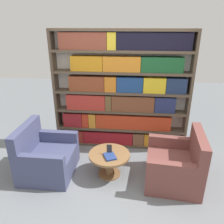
{
  "coord_description": "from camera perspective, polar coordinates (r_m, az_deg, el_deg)",
  "views": [
    {
      "loc": [
        0.25,
        -2.78,
        2.46
      ],
      "look_at": [
        -0.12,
        0.77,
        1.0
      ],
      "focal_mm": 35.0,
      "sensor_mm": 36.0,
      "label": 1
    }
  ],
  "objects": [
    {
      "name": "armchair_left",
      "position": [
        4.02,
        -16.88,
        -11.34
      ],
      "size": [
        0.84,
        0.92,
        0.9
      ],
      "rotation": [
        0.0,
        0.0,
        1.57
      ],
      "color": "#42476B",
      "rests_on": "ground_plane"
    },
    {
      "name": "coffee_table",
      "position": [
        3.8,
        -0.7,
        -12.34
      ],
      "size": [
        0.7,
        0.7,
        0.42
      ],
      "color": "brown",
      "rests_on": "ground_plane"
    },
    {
      "name": "stray_book",
      "position": [
        3.64,
        -0.55,
        -11.52
      ],
      "size": [
        0.25,
        0.27,
        0.03
      ],
      "color": "navy",
      "rests_on": "coffee_table"
    },
    {
      "name": "table_sign",
      "position": [
        3.69,
        -0.72,
        -9.86
      ],
      "size": [
        0.09,
        0.06,
        0.18
      ],
      "color": "black",
      "rests_on": "coffee_table"
    },
    {
      "name": "armchair_right",
      "position": [
        3.81,
        16.33,
        -13.31
      ],
      "size": [
        0.93,
        1.0,
        0.9
      ],
      "rotation": [
        0.0,
        0.0,
        -1.67
      ],
      "color": "brown",
      "rests_on": "ground_plane"
    },
    {
      "name": "bookshelf",
      "position": [
        4.35,
        2.45,
        5.32
      ],
      "size": [
        2.68,
        0.3,
        2.37
      ],
      "color": "silver",
      "rests_on": "ground_plane"
    },
    {
      "name": "ground_plane",
      "position": [
        3.72,
        0.61,
        -19.07
      ],
      "size": [
        14.0,
        14.0,
        0.0
      ],
      "primitive_type": "plane",
      "color": "slate"
    }
  ]
}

